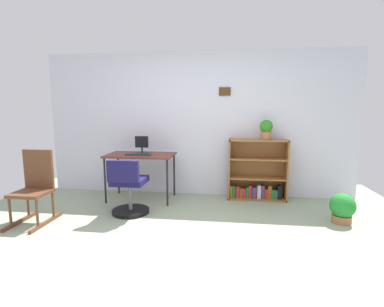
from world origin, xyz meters
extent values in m
plane|color=#92A285|center=(0.00, 0.00, 0.00)|extent=(6.24, 6.24, 0.00)
cube|color=silver|center=(0.00, 2.15, 1.20)|extent=(5.20, 0.10, 2.40)
cube|color=#483115|center=(0.46, 2.09, 1.74)|extent=(0.19, 0.02, 0.13)
cube|color=brown|center=(-0.86, 1.67, 0.73)|extent=(1.06, 0.63, 0.03)
cylinder|color=black|center=(-1.35, 1.39, 0.36)|extent=(0.03, 0.03, 0.71)
cylinder|color=black|center=(-0.37, 1.39, 0.36)|extent=(0.03, 0.03, 0.71)
cylinder|color=black|center=(-1.35, 1.94, 0.36)|extent=(0.03, 0.03, 0.71)
cylinder|color=black|center=(-0.37, 1.94, 0.36)|extent=(0.03, 0.03, 0.71)
cylinder|color=#262628|center=(-0.86, 1.75, 0.75)|extent=(0.20, 0.20, 0.01)
cylinder|color=#262628|center=(-0.86, 1.75, 0.80)|extent=(0.03, 0.03, 0.09)
cube|color=black|center=(-0.86, 1.74, 0.93)|extent=(0.22, 0.02, 0.18)
cube|color=#1C2F33|center=(-0.86, 1.55, 0.75)|extent=(0.39, 0.11, 0.02)
cylinder|color=black|center=(-0.82, 1.03, 0.03)|extent=(0.52, 0.52, 0.05)
cylinder|color=slate|center=(-0.82, 1.03, 0.24)|extent=(0.05, 0.05, 0.38)
cube|color=#1A1747|center=(-0.82, 1.03, 0.47)|extent=(0.44, 0.44, 0.08)
cube|color=#1A1747|center=(-0.82, 0.78, 0.65)|extent=(0.42, 0.07, 0.29)
cube|color=brown|center=(-2.11, 0.50, 0.02)|extent=(0.04, 0.64, 0.04)
cube|color=brown|center=(-1.75, 0.50, 0.02)|extent=(0.04, 0.64, 0.04)
cylinder|color=brown|center=(-2.11, 0.34, 0.21)|extent=(0.03, 0.03, 0.34)
cylinder|color=brown|center=(-1.75, 0.34, 0.21)|extent=(0.03, 0.03, 0.34)
cylinder|color=brown|center=(-2.11, 0.66, 0.21)|extent=(0.03, 0.03, 0.34)
cylinder|color=brown|center=(-1.75, 0.66, 0.21)|extent=(0.03, 0.03, 0.34)
cube|color=brown|center=(-1.93, 0.50, 0.40)|extent=(0.42, 0.40, 0.04)
cube|color=brown|center=(-1.93, 0.68, 0.68)|extent=(0.40, 0.04, 0.51)
cube|color=#966030|center=(0.55, 1.92, 0.49)|extent=(0.02, 0.30, 0.98)
cube|color=#966030|center=(1.45, 1.92, 0.49)|extent=(0.02, 0.30, 0.98)
cube|color=#966030|center=(1.00, 1.92, 0.97)|extent=(0.92, 0.30, 0.02)
cube|color=#966030|center=(1.00, 1.92, 0.01)|extent=(0.92, 0.30, 0.02)
cube|color=#966030|center=(1.00, 2.06, 0.49)|extent=(0.92, 0.02, 0.98)
cube|color=#966030|center=(1.00, 1.92, 0.35)|extent=(0.88, 0.28, 0.02)
cube|color=#966030|center=(1.00, 1.92, 0.66)|extent=(0.88, 0.28, 0.02)
cube|color=#B79323|center=(0.59, 1.91, 0.12)|extent=(0.03, 0.11, 0.19)
cube|color=#237238|center=(0.63, 1.91, 0.12)|extent=(0.05, 0.09, 0.18)
cube|color=#B22D28|center=(0.70, 1.91, 0.12)|extent=(0.06, 0.11, 0.19)
cube|color=#99591E|center=(0.75, 1.91, 0.10)|extent=(0.03, 0.11, 0.16)
cube|color=#B22D28|center=(0.80, 1.91, 0.10)|extent=(0.06, 0.09, 0.15)
cube|color=#237238|center=(0.85, 1.91, 0.11)|extent=(0.04, 0.11, 0.18)
cube|color=#B22D28|center=(0.90, 1.91, 0.13)|extent=(0.05, 0.09, 0.21)
cube|color=#593372|center=(0.96, 1.91, 0.11)|extent=(0.07, 0.11, 0.18)
cube|color=beige|center=(1.04, 1.91, 0.13)|extent=(0.06, 0.12, 0.21)
cube|color=#593372|center=(1.10, 1.91, 0.13)|extent=(0.05, 0.11, 0.21)
cube|color=#B22D28|center=(1.15, 1.91, 0.10)|extent=(0.05, 0.11, 0.15)
cube|color=#99591E|center=(1.21, 1.91, 0.13)|extent=(0.06, 0.09, 0.21)
cube|color=#237238|center=(1.26, 1.91, 0.10)|extent=(0.04, 0.11, 0.15)
cube|color=#237238|center=(1.31, 1.91, 0.09)|extent=(0.04, 0.11, 0.14)
cube|color=black|center=(1.36, 1.91, 0.13)|extent=(0.07, 0.11, 0.22)
cylinder|color=#9E6642|center=(1.12, 1.90, 1.04)|extent=(0.17, 0.17, 0.13)
sphere|color=#2E8323|center=(1.12, 1.90, 1.19)|extent=(0.20, 0.20, 0.20)
cylinder|color=#9E6642|center=(2.00, 1.03, 0.05)|extent=(0.24, 0.24, 0.10)
sphere|color=#25882F|center=(2.00, 1.03, 0.23)|extent=(0.32, 0.32, 0.32)
camera|label=1|loc=(0.55, -2.74, 1.43)|focal=27.03mm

